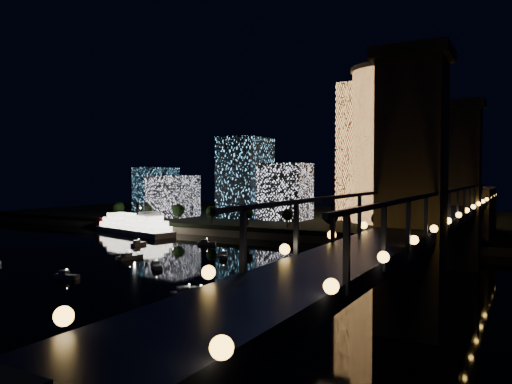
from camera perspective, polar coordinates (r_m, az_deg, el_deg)
ground at (r=140.76m, az=-8.25°, el=-9.54°), size 520.00×520.00×0.00m
far_bank at (r=283.63m, az=11.68°, el=-3.22°), size 420.00×160.00×5.00m
seawall at (r=210.90m, az=5.37°, el=-5.26°), size 420.00×6.00×3.00m
tower_cylindrical at (r=248.50m, az=14.62°, el=5.21°), size 34.00×34.00×74.33m
tower_rectangular at (r=262.37m, az=12.11°, el=4.49°), size 21.82×21.82×69.43m
midrise_blocks at (r=275.97m, az=-3.84°, el=0.69°), size 111.70×41.78×43.24m
truss_bridge at (r=115.70m, az=19.64°, el=-4.00°), size 13.00×266.00×50.00m
riverboat at (r=244.90m, az=-14.04°, el=-3.68°), size 54.24×23.62×16.06m
motorboats at (r=152.73m, az=-6.55°, el=-8.31°), size 115.21×77.94×2.78m
esplanade_trees at (r=225.97m, az=0.32°, el=-2.48°), size 166.47×6.78×8.89m
street_lamps at (r=236.03m, az=-1.05°, el=-2.64°), size 132.70×0.70×5.65m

